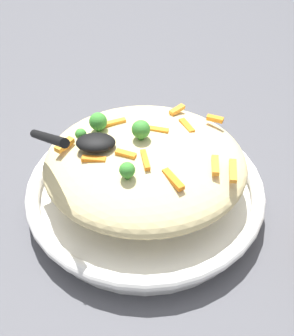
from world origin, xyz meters
name	(u,v)px	position (x,y,z in m)	size (l,w,h in m)	color
ground_plane	(147,202)	(0.00, 0.00, 0.00)	(2.40, 2.40, 0.00)	#4C4C51
serving_bowl	(147,191)	(0.00, 0.00, 0.03)	(0.37, 0.37, 0.05)	white
pasta_mound	(147,163)	(0.00, 0.00, 0.09)	(0.30, 0.28, 0.08)	#DBC689
carrot_piece_0	(128,154)	(0.03, 0.03, 0.12)	(0.03, 0.01, 0.01)	orange
carrot_piece_1	(150,160)	(0.00, 0.04, 0.13)	(0.04, 0.01, 0.01)	orange
carrot_piece_2	(116,122)	(0.05, -0.05, 0.12)	(0.03, 0.01, 0.01)	orange
carrot_piece_3	(66,144)	(0.12, 0.00, 0.12)	(0.03, 0.01, 0.01)	orange
carrot_piece_4	(160,130)	(-0.02, -0.03, 0.12)	(0.03, 0.01, 0.01)	orange
carrot_piece_5	(96,159)	(0.07, 0.03, 0.12)	(0.03, 0.01, 0.01)	orange
carrot_piece_6	(217,165)	(-0.10, 0.04, 0.12)	(0.04, 0.01, 0.01)	orange
carrot_piece_7	(188,126)	(-0.06, -0.05, 0.12)	(0.03, 0.01, 0.01)	orange
carrot_piece_8	(179,110)	(-0.05, -0.09, 0.12)	(0.03, 0.01, 0.01)	orange
carrot_piece_9	(235,171)	(-0.12, 0.06, 0.12)	(0.04, 0.01, 0.01)	orange
carrot_piece_10	(217,119)	(-0.11, -0.06, 0.12)	(0.03, 0.01, 0.01)	orange
carrot_piece_11	(175,179)	(-0.04, 0.07, 0.12)	(0.04, 0.01, 0.01)	orange
broccoli_floret_0	(143,130)	(0.01, -0.01, 0.14)	(0.03, 0.03, 0.03)	#377928
broccoli_floret_1	(129,170)	(0.02, 0.07, 0.13)	(0.02, 0.02, 0.03)	#377928
broccoli_floret_2	(100,122)	(0.07, -0.04, 0.13)	(0.03, 0.03, 0.03)	#377928
broccoli_floret_3	(83,134)	(0.09, -0.01, 0.13)	(0.02, 0.02, 0.02)	#377928
serving_spoon	(82,141)	(0.09, 0.02, 0.14)	(0.12, 0.12, 0.09)	black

